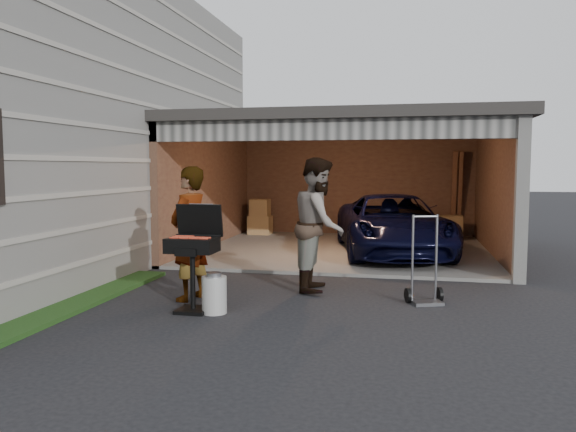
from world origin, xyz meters
name	(u,v)px	position (x,y,z in m)	size (l,w,h in m)	color
ground	(218,331)	(0.00, 0.00, 0.00)	(80.00, 80.00, 0.00)	black
house	(0,124)	(-6.00, 4.00, 2.75)	(7.00, 11.00, 5.50)	#474744
garage	(347,168)	(0.76, 6.79, 1.87)	(6.80, 6.30, 2.90)	#605E59
minivan	(392,227)	(1.81, 5.93, 0.62)	(2.06, 4.48, 1.24)	black
woman	(189,234)	(-0.89, 1.39, 0.95)	(0.69, 0.45, 1.89)	#AEBDDB
man	(319,224)	(0.80, 2.40, 1.01)	(0.98, 0.77, 2.03)	#3F2918
bbq_grill	(193,249)	(-0.60, 0.79, 0.83)	(0.63, 0.55, 1.39)	black
propane_tank	(214,295)	(-0.31, 0.76, 0.24)	(0.32, 0.32, 0.48)	beige
hand_truck	(425,286)	(2.37, 1.88, 0.24)	(0.55, 0.50, 1.23)	slate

